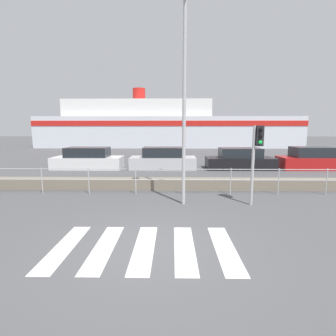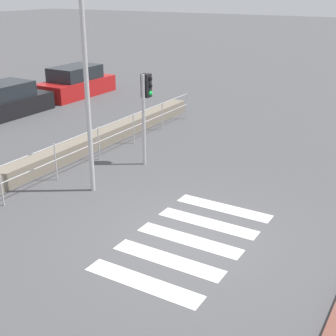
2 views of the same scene
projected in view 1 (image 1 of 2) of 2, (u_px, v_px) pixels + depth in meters
ground_plane at (149, 248)px, 5.86m from camera, size 160.00×160.00×0.00m
crosswalk at (144, 247)px, 5.86m from camera, size 4.05×2.40×0.01m
seawall at (160, 184)px, 11.41m from camera, size 19.01×0.55×0.48m
harbor_fence at (159, 177)px, 10.47m from camera, size 17.15×0.04×1.08m
traffic_light_far at (257, 147)px, 8.81m from camera, size 0.34×0.32×2.73m
streetlamp at (185, 81)px, 8.45m from camera, size 0.32×1.15×6.78m
ferry_boat at (163, 127)px, 38.30m from camera, size 35.85×8.97×8.29m
parked_car_white at (88, 159)px, 17.29m from camera, size 4.49×1.81×1.40m
parked_car_silver at (163, 160)px, 17.21m from camera, size 4.27×1.75×1.41m
parked_car_black at (240, 160)px, 17.13m from camera, size 4.34×1.82×1.37m
parked_car_red at (312, 160)px, 17.05m from camera, size 4.12×1.79×1.44m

